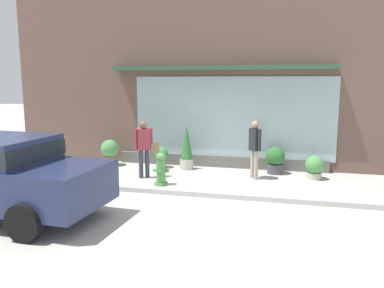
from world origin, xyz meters
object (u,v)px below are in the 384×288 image
Objects in this scene: pedestrian_with_handbag at (145,145)px; potted_plant_window_left at (275,159)px; pedestrian_passerby at (255,145)px; fire_hydrant at (161,169)px; potted_plant_window_right at (187,148)px; potted_plant_window_center at (315,167)px; potted_plant_trailing_edge at (161,156)px; potted_plant_low_front at (110,151)px.

potted_plant_window_left is at bearing -13.74° from pedestrian_with_handbag.
potted_plant_window_left is (0.54, 0.76, -0.51)m from pedestrian_passerby.
potted_plant_window_right reaches higher than fire_hydrant.
potted_plant_window_right is (0.86, 1.29, -0.28)m from pedestrian_with_handbag.
pedestrian_passerby is 1.76m from potted_plant_window_center.
potted_plant_window_left is (3.46, 0.05, 0.05)m from potted_plant_trailing_edge.
potted_plant_window_right is (-3.72, 0.32, 0.30)m from potted_plant_window_center.
pedestrian_passerby is 4.68m from potted_plant_low_front.
potted_plant_window_right is (-2.64, -0.08, 0.22)m from potted_plant_window_left.
potted_plant_window_center is (3.91, 1.58, -0.07)m from fire_hydrant.
potted_plant_window_right is (-2.10, 0.68, -0.29)m from pedestrian_passerby.
pedestrian_with_handbag is 2.11m from potted_plant_low_front.
pedestrian_passerby is at bearing -13.67° from potted_plant_trailing_edge.
potted_plant_trailing_edge is (1.70, 0.09, -0.10)m from potted_plant_low_front.
fire_hydrant reaches higher than potted_plant_low_front.
potted_plant_trailing_edge is at bearing 35.48° from pedestrian_passerby.
potted_plant_low_front is at bearing -176.95° from potted_plant_trailing_edge.
pedestrian_passerby reaches higher than potted_plant_low_front.
pedestrian_with_handbag is 1.93× the size of potted_plant_low_front.
pedestrian_passerby is (2.29, 1.22, 0.52)m from fire_hydrant.
fire_hydrant is 1.07× the size of potted_plant_window_left.
potted_plant_window_left is (3.50, 1.37, -0.50)m from pedestrian_with_handbag.
pedestrian_with_handbag is 1.19× the size of potted_plant_window_right.
potted_plant_trailing_edge is at bearing 178.00° from potted_plant_window_right.
potted_plant_window_left is 2.65m from potted_plant_window_right.
pedestrian_passerby is (2.96, 0.61, 0.01)m from pedestrian_with_handbag.
potted_plant_low_front is 2.52m from potted_plant_window_right.
potted_plant_window_right is at bearing 84.22° from fire_hydrant.
potted_plant_low_front is 1.29× the size of potted_plant_trailing_edge.
pedestrian_with_handbag is 3.03m from pedestrian_passerby.
pedestrian_passerby reaches higher than pedestrian_with_handbag.
pedestrian_passerby is 1.20× the size of potted_plant_window_right.
pedestrian_passerby reaches higher than potted_plant_window_left.
fire_hydrant is 0.53× the size of pedestrian_passerby.
potted_plant_trailing_edge is at bearing 175.57° from potted_plant_window_center.
pedestrian_passerby is 2.02× the size of potted_plant_window_left.
potted_plant_window_left reaches higher than potted_plant_window_center.
fire_hydrant is 2.96m from potted_plant_low_front.
potted_plant_low_front is at bearing 108.17° from pedestrian_with_handbag.
fire_hydrant is 1.03× the size of potted_plant_low_front.
potted_plant_low_front is 6.24m from potted_plant_window_center.
potted_plant_window_center is at bearing -118.33° from pedestrian_passerby.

